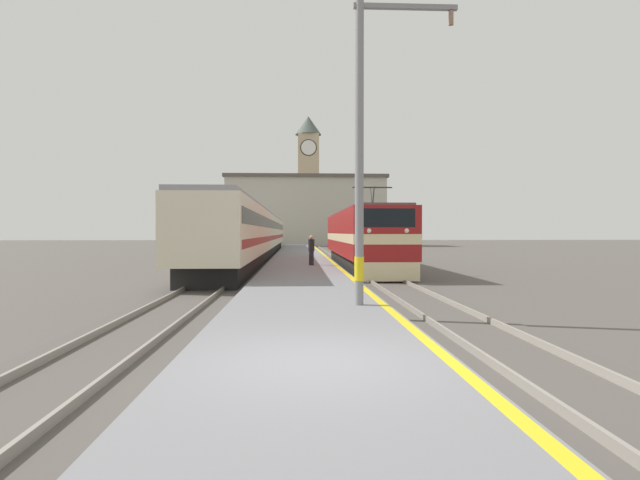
% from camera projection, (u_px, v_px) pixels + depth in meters
% --- Properties ---
extents(ground_plane, '(200.00, 200.00, 0.00)m').
position_uv_depth(ground_plane, '(301.00, 261.00, 36.96)').
color(ground_plane, '#514C47').
extents(platform, '(4.05, 140.00, 0.37)m').
position_uv_depth(platform, '(301.00, 263.00, 31.96)').
color(platform, slate).
rests_on(platform, ground).
extents(rail_track_near, '(2.83, 140.00, 0.16)m').
position_uv_depth(rail_track_near, '(356.00, 265.00, 32.13)').
color(rail_track_near, '#514C47').
rests_on(rail_track_near, ground).
extents(rail_track_far, '(2.84, 140.00, 0.16)m').
position_uv_depth(rail_track_far, '(243.00, 266.00, 31.80)').
color(rail_track_far, '#514C47').
rests_on(rail_track_far, ground).
extents(locomotive_train, '(2.92, 17.67, 4.48)m').
position_uv_depth(locomotive_train, '(361.00, 238.00, 29.72)').
color(locomotive_train, black).
rests_on(locomotive_train, ground).
extents(passenger_train, '(2.92, 52.90, 3.83)m').
position_uv_depth(passenger_train, '(258.00, 233.00, 43.71)').
color(passenger_train, black).
rests_on(passenger_train, ground).
extents(catenary_mast, '(2.59, 0.24, 8.18)m').
position_uv_depth(catenary_mast, '(364.00, 137.00, 12.32)').
color(catenary_mast, gray).
rests_on(catenary_mast, platform).
extents(person_on_platform, '(0.34, 0.34, 1.63)m').
position_uv_depth(person_on_platform, '(311.00, 250.00, 27.27)').
color(person_on_platform, '#23232D').
rests_on(person_on_platform, platform).
extents(clock_tower, '(4.48, 4.48, 22.27)m').
position_uv_depth(clock_tower, '(308.00, 176.00, 86.34)').
color(clock_tower, tan).
rests_on(clock_tower, ground).
extents(station_building, '(25.06, 9.59, 11.00)m').
position_uv_depth(station_building, '(306.00, 211.00, 79.43)').
color(station_building, '#B7B2A3').
rests_on(station_building, ground).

